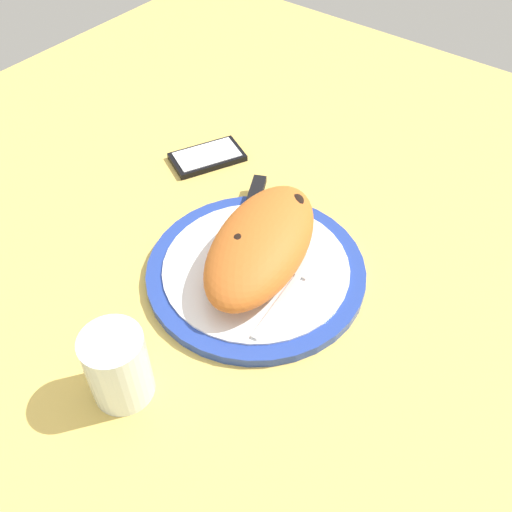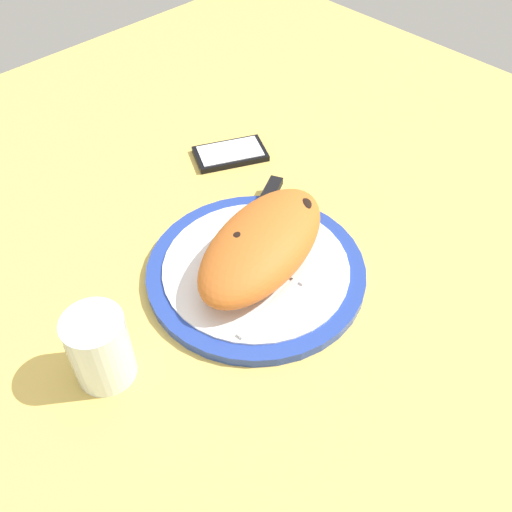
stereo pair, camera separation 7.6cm
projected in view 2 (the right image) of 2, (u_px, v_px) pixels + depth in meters
The scene contains 7 objects.
ground_plane at pixel (256, 282), 80.37cm from camera, with size 150.00×150.00×3.00cm, color #DBB756.
plate at pixel (256, 271), 78.68cm from camera, with size 29.85×29.85×1.72cm.
calzone at pixel (264, 246), 75.90cm from camera, with size 26.32×17.69×6.78cm.
fork at pixel (286, 291), 74.74cm from camera, with size 15.65×3.44×0.40cm.
knife at pixel (262, 210), 85.11cm from camera, with size 20.07×11.21×1.20cm.
smartphone at pixel (230, 154), 97.33cm from camera, with size 13.58×11.23×1.16cm.
water_glass at pixel (101, 351), 65.57cm from camera, with size 7.05×7.05×9.74cm.
Camera 2 is at (-36.55, -37.89, 59.34)cm, focal length 40.48 mm.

